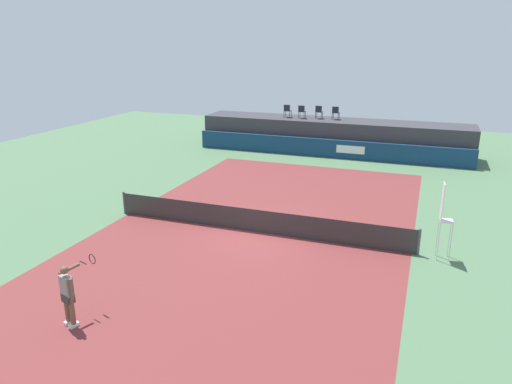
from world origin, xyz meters
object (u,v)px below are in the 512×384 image
Objects in this scene: spectator_chair_center at (319,111)px; tennis_player at (68,293)px; net_post_far at (419,242)px; spectator_chair_far_left at (287,110)px; spectator_chair_left at (302,111)px; net_post_near at (124,203)px; tennis_ball at (296,217)px; umpire_chair at (444,216)px; spectator_chair_right at (336,112)px.

spectator_chair_center is 23.34m from tennis_player.
net_post_far is 11.67m from tennis_player.
tennis_player is (0.82, -23.00, -1.73)m from spectator_chair_far_left.
net_post_near is at bearing -104.85° from spectator_chair_left.
spectator_chair_far_left reaches higher than net_post_far.
tennis_ball is at bearing 15.70° from net_post_near.
tennis_player reaches higher than net_post_near.
net_post_near is (-2.96, -15.16, -2.19)m from spectator_chair_far_left.
spectator_chair_left is at bearing 119.07° from net_post_far.
tennis_ball is at bearing -75.89° from spectator_chair_left.
spectator_chair_center reaches higher than net_post_far.
umpire_chair is (10.14, -15.17, -1.11)m from spectator_chair_far_left.
tennis_player is at bearing -137.69° from net_post_far.
spectator_chair_right reaches higher than net_post_near.
spectator_chair_right is at bearing 94.31° from tennis_ball.
umpire_chair is (6.82, -15.40, -1.11)m from spectator_chair_right.
spectator_chair_far_left is at bearing 78.95° from net_post_near.
spectator_chair_center is 17.16m from net_post_far.
umpire_chair is (9.10, -15.12, -1.11)m from spectator_chair_left.
spectator_chair_far_left is 13.06× the size of tennis_ball.
spectator_chair_far_left is 1.00× the size of spectator_chair_right.
net_post_near is 8.72m from tennis_player.
spectator_chair_center is 16.37m from net_post_near.
spectator_chair_left is at bearing 104.11° from tennis_ball.
net_post_near is at bearing 179.95° from umpire_chair.
tennis_ball is at bearing 70.49° from tennis_player.
net_post_near is at bearing -101.05° from spectator_chair_far_left.
umpire_chair is at bearing -0.98° from net_post_far.
tennis_player is (-8.62, -7.85, 0.46)m from net_post_far.
spectator_chair_far_left is 0.89× the size of net_post_far.
net_post_far is (7.27, -15.38, -2.19)m from spectator_chair_center.
net_post_far is at bearing -58.08° from spectator_chair_far_left.
umpire_chair is at bearing -58.96° from spectator_chair_left.
spectator_chair_left reaches higher than net_post_far.
net_post_far is 5.53m from tennis_ball.
spectator_chair_center is 0.89× the size of net_post_far.
spectator_chair_left is at bearing 121.04° from umpire_chair.
umpire_chair is at bearing -62.63° from spectator_chair_center.
net_post_far is at bearing -68.31° from spectator_chair_right.
net_post_near is at bearing 115.71° from tennis_player.
net_post_near is 7.58m from tennis_ball.
net_post_near is (-5.13, -15.38, -2.19)m from spectator_chair_center.
tennis_ball is (2.15, -13.34, -2.66)m from spectator_chair_center.
spectator_chair_center is 1.00× the size of spectator_chair_right.
spectator_chair_right reaches higher than umpire_chair.
spectator_chair_right is 16.70m from net_post_far.
umpire_chair is 1.29m from net_post_far.
spectator_chair_center is 0.89× the size of net_post_near.
spectator_chair_right is at bearing 67.80° from net_post_near.
spectator_chair_center is (2.17, 0.23, 0.00)m from spectator_chair_far_left.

